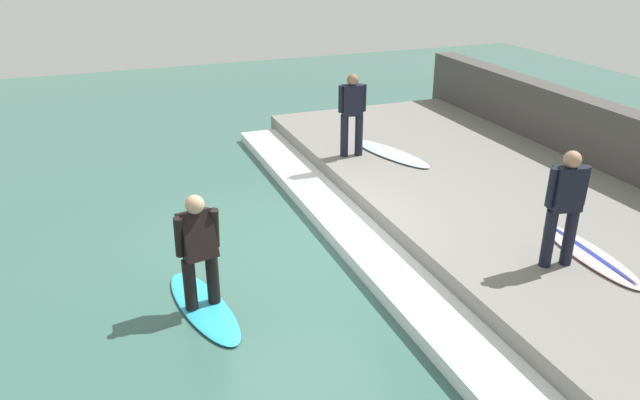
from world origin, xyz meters
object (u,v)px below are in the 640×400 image
surfer_waiting_near (352,110)px  surfboard_waiting_far (590,254)px  surfer_waiting_far (565,203)px  surfboard_riding (204,307)px  surfboard_waiting_near (391,153)px  surfer_riding (198,246)px

surfer_waiting_near → surfboard_waiting_far: bearing=-74.5°
surfer_waiting_near → surfer_waiting_far: (0.74, -4.76, -0.01)m
surfboard_riding → surfer_waiting_near: 5.13m
surfboard_riding → surfboard_waiting_near: bearing=37.4°
surfer_waiting_near → surfboard_waiting_near: bearing=-18.3°
surfboard_riding → surfer_waiting_far: 4.64m
surfboard_riding → surfer_riding: bearing=26.6°
surfer_riding → surfer_waiting_near: 4.99m
surfer_waiting_near → surfboard_waiting_near: surfer_waiting_near is taller
surfboard_riding → surfboard_waiting_near: size_ratio=0.96×
surfer_riding → surfer_waiting_far: size_ratio=0.97×
surfer_riding → surfboard_waiting_near: surfer_riding is taller
surfer_waiting_far → surfboard_waiting_near: bearing=90.4°
surfer_waiting_near → surfboard_waiting_near: 1.13m
surfer_riding → surfboard_waiting_far: surfer_riding is taller
surfer_waiting_near → surfer_waiting_far: surfer_waiting_near is taller
surfboard_riding → surfer_waiting_far: size_ratio=1.29×
surfboard_waiting_near → surfer_waiting_far: (0.03, -4.52, 0.83)m
surfboard_waiting_far → surfboard_waiting_near: bearing=97.6°
surfer_waiting_near → surfer_waiting_far: bearing=-81.1°
surfer_riding → surfboard_waiting_far: 5.03m
surfer_riding → surfer_waiting_far: bearing=-16.5°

